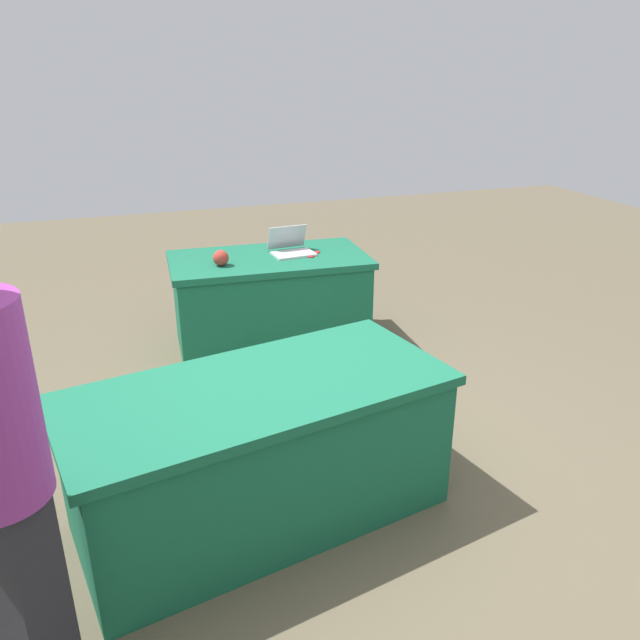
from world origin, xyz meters
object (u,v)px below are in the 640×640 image
(scissors_red, at_px, (314,254))
(table_foreground, at_px, (270,301))
(yarn_ball, at_px, (221,258))
(laptop_silver, at_px, (291,249))
(table_mid_left, at_px, (260,451))

(scissors_red, bearing_deg, table_foreground, -62.12)
(table_foreground, distance_m, yarn_ball, 0.59)
(laptop_silver, height_order, yarn_ball, laptop_silver)
(scissors_red, bearing_deg, table_mid_left, 13.16)
(table_mid_left, bearing_deg, scissors_red, -115.74)
(laptop_silver, xyz_separation_m, yarn_ball, (0.59, 0.14, 0.02))
(laptop_silver, xyz_separation_m, scissors_red, (-0.16, 0.10, -0.04))
(table_mid_left, bearing_deg, yarn_ball, -95.95)
(laptop_silver, bearing_deg, table_foreground, 4.79)
(yarn_ball, bearing_deg, table_foreground, -164.59)
(table_foreground, height_order, yarn_ball, yarn_ball)
(table_foreground, xyz_separation_m, scissors_red, (-0.35, 0.07, 0.37))
(yarn_ball, bearing_deg, scissors_red, -176.91)
(table_foreground, height_order, laptop_silver, laptop_silver)
(table_mid_left, xyz_separation_m, scissors_red, (-0.94, -1.95, 0.37))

